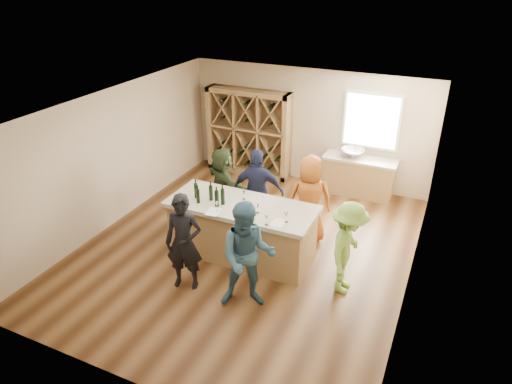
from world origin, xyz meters
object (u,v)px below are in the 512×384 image
at_px(wine_rack, 249,132).
at_px(person_near_right, 248,256).
at_px(wine_bottle_c, 211,193).
at_px(person_far_right, 309,200).
at_px(sink, 352,153).
at_px(person_far_left, 223,184).
at_px(person_server, 347,248).
at_px(wine_bottle_a, 196,191).
at_px(wine_bottle_e, 223,197).
at_px(person_near_left, 184,242).
at_px(tasting_counter_base, 242,232).
at_px(person_far_mid, 258,192).
at_px(wine_bottle_d, 217,199).
at_px(wine_bottle_b, 198,196).

bearing_deg(wine_rack, person_near_right, -64.92).
relative_size(wine_bottle_c, person_far_right, 0.16).
relative_size(sink, person_far_right, 0.30).
relative_size(sink, wine_bottle_c, 1.87).
bearing_deg(person_far_left, person_server, -171.25).
distance_m(sink, person_near_right, 4.66).
bearing_deg(wine_bottle_a, wine_bottle_e, -1.97).
bearing_deg(person_near_right, person_near_left, 156.95).
bearing_deg(person_near_right, wine_bottle_a, 121.52).
bearing_deg(person_far_left, wine_bottle_e, 151.09).
xyz_separation_m(wine_bottle_e, person_server, (2.33, -0.08, -0.41)).
distance_m(wine_rack, wine_bottle_e, 3.83).
bearing_deg(person_far_right, tasting_counter_base, 21.59).
bearing_deg(person_far_mid, wine_bottle_d, 63.66).
xyz_separation_m(wine_bottle_b, wine_bottle_e, (0.43, 0.14, 0.01)).
bearing_deg(tasting_counter_base, person_far_mid, 95.90).
bearing_deg(tasting_counter_base, person_server, -5.90).
xyz_separation_m(wine_bottle_d, person_server, (2.38, 0.04, -0.41)).
bearing_deg(tasting_counter_base, wine_rack, 113.31).
xyz_separation_m(wine_bottle_d, person_far_mid, (0.27, 1.18, -0.34)).
height_order(person_near_left, person_far_mid, person_far_mid).
relative_size(tasting_counter_base, wine_bottle_b, 9.62).
xyz_separation_m(person_near_left, person_far_right, (1.42, 2.24, 0.03)).
distance_m(tasting_counter_base, person_near_right, 1.45).
bearing_deg(wine_bottle_d, tasting_counter_base, 33.87).
bearing_deg(person_near_right, person_far_mid, 86.73).
distance_m(person_server, person_far_mid, 2.40).
distance_m(wine_bottle_d, person_far_right, 1.86).
distance_m(sink, person_server, 3.74).
bearing_deg(tasting_counter_base, wine_bottle_c, -172.08).
bearing_deg(person_far_mid, tasting_counter_base, 82.44).
distance_m(wine_bottle_d, wine_bottle_e, 0.13).
relative_size(wine_rack, sink, 4.06).
bearing_deg(sink, person_server, -77.20).
bearing_deg(sink, wine_bottle_e, -112.85).
height_order(wine_bottle_b, person_server, person_server).
height_order(wine_bottle_c, person_near_right, person_near_right).
xyz_separation_m(person_far_right, person_far_left, (-1.94, 0.10, -0.10)).
bearing_deg(wine_bottle_c, wine_bottle_a, -174.41).
xyz_separation_m(tasting_counter_base, person_near_right, (0.69, -1.20, 0.41)).
xyz_separation_m(person_near_left, person_server, (2.48, 1.01, -0.04)).
bearing_deg(person_near_left, person_far_left, 88.06).
bearing_deg(person_near_right, tasting_counter_base, 96.38).
distance_m(wine_bottle_b, person_server, 2.79).
bearing_deg(tasting_counter_base, wine_bottle_e, -157.34).
bearing_deg(wine_bottle_b, person_far_left, 100.13).
height_order(wine_bottle_c, person_far_mid, person_far_mid).
relative_size(wine_rack, person_server, 1.34).
xyz_separation_m(wine_rack, wine_bottle_a, (0.63, -3.61, 0.12)).
distance_m(wine_bottle_d, person_far_mid, 1.25).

